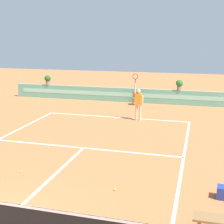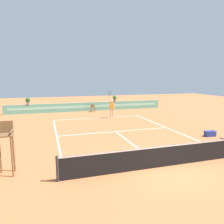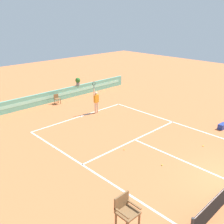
% 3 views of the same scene
% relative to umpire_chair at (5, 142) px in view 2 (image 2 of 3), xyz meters
% --- Properties ---
extents(ground_plane, '(60.00, 60.00, 0.00)m').
position_rel_umpire_chair_xyz_m(ground_plane, '(6.30, 4.74, -1.34)').
color(ground_plane, '#C66B3D').
extents(court_lines, '(8.32, 11.94, 0.01)m').
position_rel_umpire_chair_xyz_m(court_lines, '(6.30, 5.45, -1.34)').
color(court_lines, white).
rests_on(court_lines, ground).
extents(net, '(8.92, 0.10, 1.00)m').
position_rel_umpire_chair_xyz_m(net, '(6.30, -1.26, -0.83)').
color(net, '#333333').
rests_on(net, ground).
extents(back_wall_barrier, '(18.00, 0.21, 1.00)m').
position_rel_umpire_chair_xyz_m(back_wall_barrier, '(6.30, 15.12, -0.84)').
color(back_wall_barrier, '#60A88E').
rests_on(back_wall_barrier, ground).
extents(umpire_chair, '(0.60, 0.60, 2.14)m').
position_rel_umpire_chair_xyz_m(umpire_chair, '(0.00, 0.00, 0.00)').
color(umpire_chair, brown).
rests_on(umpire_chair, ground).
extents(ball_kid_chair, '(0.44, 0.44, 0.85)m').
position_rel_umpire_chair_xyz_m(ball_kid_chair, '(6.65, 14.39, -0.86)').
color(ball_kid_chair, brown).
rests_on(ball_kid_chair, ground).
extents(gear_bag, '(0.73, 0.41, 0.36)m').
position_rel_umpire_chair_xyz_m(gear_bag, '(11.86, 2.11, -1.16)').
color(gear_bag, navy).
rests_on(gear_bag, ground).
extents(tennis_player, '(0.62, 0.23, 2.58)m').
position_rel_umpire_chair_xyz_m(tennis_player, '(7.62, 10.31, -0.29)').
color(tennis_player, beige).
rests_on(tennis_player, ground).
extents(tennis_ball_near_baseline, '(0.07, 0.07, 0.07)m').
position_rel_umpire_chair_xyz_m(tennis_ball_near_baseline, '(8.56, 1.77, -1.31)').
color(tennis_ball_near_baseline, '#CCE033').
rests_on(tennis_ball_near_baseline, ground).
extents(tennis_ball_mid_court, '(0.07, 0.07, 0.07)m').
position_rel_umpire_chair_xyz_m(tennis_ball_mid_court, '(4.90, 4.69, -1.31)').
color(tennis_ball_mid_court, '#CCE033').
rests_on(tennis_ball_mid_court, ground).
extents(tennis_ball_by_sideline, '(0.07, 0.07, 0.07)m').
position_rel_umpire_chair_xyz_m(tennis_ball_by_sideline, '(5.10, 2.22, -1.31)').
color(tennis_ball_by_sideline, '#CCE033').
rests_on(tennis_ball_by_sideline, ground).
extents(potted_plant_right, '(0.48, 0.48, 0.72)m').
position_rel_umpire_chair_xyz_m(potted_plant_right, '(9.49, 15.13, 0.07)').
color(potted_plant_right, gray).
rests_on(potted_plant_right, back_wall_barrier).
extents(potted_plant_far_left, '(0.48, 0.48, 0.72)m').
position_rel_umpire_chair_xyz_m(potted_plant_far_left, '(-0.20, 15.13, 0.07)').
color(potted_plant_far_left, gray).
rests_on(potted_plant_far_left, back_wall_barrier).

